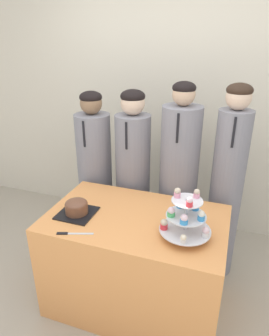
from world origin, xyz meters
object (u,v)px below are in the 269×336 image
object	(u,v)px
student_0	(95,178)
student_3	(226,189)
cupcake_stand	(186,217)
student_2	(178,186)
cake_knife	(69,234)
round_cake	(77,207)
student_1	(133,181)

from	to	relation	value
student_0	student_3	xyz separation A→B (m)	(1.15, -0.00, 0.08)
student_0	cupcake_stand	bearing A→B (deg)	-35.73
student_3	student_0	bearing A→B (deg)	180.00
student_2	student_3	distance (m)	0.39
cake_knife	student_0	distance (m)	0.94
student_2	student_3	world-z (taller)	student_3
round_cake	student_3	xyz separation A→B (m)	(0.96, 0.68, -0.03)
cupcake_stand	student_1	xyz separation A→B (m)	(-0.58, 0.68, -0.17)
round_cake	student_1	bearing A→B (deg)	75.52
student_0	student_1	size ratio (longest dim) A/B	0.98
cake_knife	student_2	world-z (taller)	student_2
student_2	student_3	xyz separation A→B (m)	(0.39, -0.00, 0.03)
round_cake	student_0	size ratio (longest dim) A/B	0.16
round_cake	student_2	bearing A→B (deg)	49.61
round_cake	cake_knife	xyz separation A→B (m)	(0.07, -0.22, -0.05)
round_cake	student_0	world-z (taller)	student_0
round_cake	student_2	world-z (taller)	student_2
student_0	student_3	world-z (taller)	student_3
student_0	student_2	size ratio (longest dim) A/B	0.93
cupcake_stand	student_0	distance (m)	1.19
student_2	round_cake	bearing A→B (deg)	-130.39
cupcake_stand	student_1	size ratio (longest dim) A/B	0.21
round_cake	student_0	xyz separation A→B (m)	(-0.19, 0.68, -0.11)
round_cake	cupcake_stand	distance (m)	0.76
cupcake_stand	student_0	size ratio (longest dim) A/B	0.21
round_cake	student_3	distance (m)	1.17
round_cake	student_2	xyz separation A→B (m)	(0.57, 0.68, -0.06)
student_0	student_1	world-z (taller)	student_1
student_1	student_2	size ratio (longest dim) A/B	0.95
round_cake	student_3	world-z (taller)	student_3
cake_knife	student_3	world-z (taller)	student_3
round_cake	student_1	world-z (taller)	student_1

